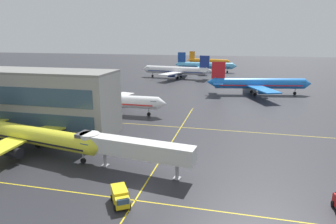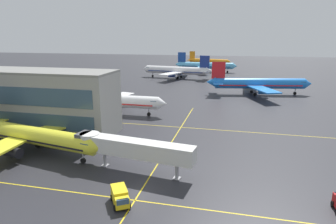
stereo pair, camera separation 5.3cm
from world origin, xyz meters
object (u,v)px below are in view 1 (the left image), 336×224
Objects in this scene: airliner_far_right_stand at (205,66)px; jet_bridge at (125,147)px; service_truck_red_van at (120,196)px; airliner_front_gate at (31,135)px; airliner_far_left_stand at (177,70)px; airliner_second_row at (107,101)px; airliner_third_row at (258,84)px; airliner_distant_taxiway at (208,61)px.

jet_bridge is (1.84, -138.23, 0.00)m from airliner_far_right_stand.
airliner_front_gate is at bearing 151.34° from service_truck_red_van.
airliner_far_left_stand is 108.95m from jet_bridge.
airliner_second_row is 38.30m from jet_bridge.
airliner_third_row is at bearing 41.36° from airliner_second_row.
airliner_second_row is 48.53m from service_truck_red_van.
airliner_front_gate is 1.59× the size of jet_bridge.
jet_bridge reaches higher than service_truck_red_van.
airliner_distant_taxiway is at bearing 105.65° from airliner_third_row.
airliner_second_row is 0.92× the size of airliner_far_right_stand.
jet_bridge is at bearing -88.83° from airliner_distant_taxiway.
airliner_distant_taxiway reaches higher than airliner_front_gate.
airliner_far_right_stand is 8.56× the size of service_truck_red_van.
airliner_far_right_stand is at bearing 112.43° from airliner_third_row.
airliner_far_left_stand is at bearing 137.32° from airliner_third_row.
airliner_front_gate is 0.88× the size of airliner_far_right_stand.
jet_bridge is at bearing -109.37° from airliner_third_row.
airliner_far_left_stand is at bearing 86.02° from airliner_second_row.
airliner_third_row is 76.57m from jet_bridge.
airliner_third_row is at bearing 74.76° from service_truck_red_van.
airliner_far_right_stand reaches higher than airliner_front_gate.
airliner_distant_taxiway is (9.90, 67.68, -0.59)m from airliner_far_left_stand.
airliner_distant_taxiway is (-29.00, 103.56, -0.64)m from airliner_third_row.
airliner_second_row reaches higher than airliner_distant_taxiway.
airliner_far_left_stand is at bearing 86.42° from airliner_front_gate.
airliner_third_row reaches higher than airliner_second_row.
airliner_front_gate reaches higher than service_truck_red_van.
airliner_far_right_stand is at bearing 90.76° from jet_bridge.
airliner_far_left_stand reaches higher than service_truck_red_van.
airliner_distant_taxiway is at bearing 92.68° from airliner_far_right_stand.
airliner_third_row is 1.04× the size of airliner_far_right_stand.
airliner_far_right_stand is 148.24m from service_truck_red_van.
airliner_front_gate is 0.95× the size of airliner_second_row.
airliner_second_row is at bearing 119.23° from jet_bridge.
service_truck_red_van is at bearing -105.24° from airliner_third_row.
airliner_second_row is (1.39, 30.68, 0.18)m from airliner_front_gate.
airliner_third_row is 107.54m from airliner_distant_taxiway.
airliner_far_left_stand reaches higher than airliner_second_row.
airliner_second_row reaches higher than airliner_front_gate.
airliner_far_right_stand reaches higher than airliner_second_row.
airliner_front_gate is at bearing -123.20° from airliner_third_row.
airliner_front_gate reaches higher than jet_bridge.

